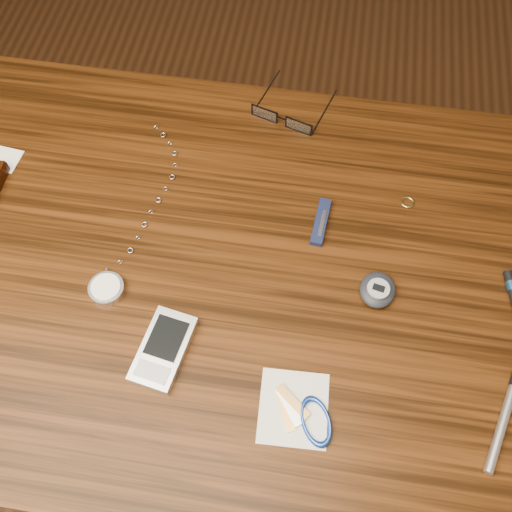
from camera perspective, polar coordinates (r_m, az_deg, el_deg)
The scene contains 10 objects.
ground at distance 1.52m, azimuth -2.79°, elevation -14.07°, with size 3.80×3.80×0.00m, color #472814.
desk at distance 0.90m, azimuth -4.55°, elevation -3.70°, with size 1.00×0.70×0.75m.
eyeglasses at distance 0.95m, azimuth 2.73°, elevation 13.67°, with size 0.14×0.14×0.02m.
gold_ring at distance 0.89m, azimuth 14.92°, elevation 5.19°, with size 0.02×0.02×0.00m, color tan.
pocket_watch at distance 0.81m, azimuth -14.44°, elevation -2.56°, with size 0.08×0.32×0.02m.
pda_phone at distance 0.76m, azimuth -9.25°, elevation -9.17°, with size 0.07×0.11×0.02m.
pedometer at distance 0.80m, azimuth 12.07°, elevation -3.32°, with size 0.06×0.06×0.02m.
notepad_keys at distance 0.73m, azimuth 4.93°, elevation -15.56°, with size 0.11×0.10×0.01m.
pocket_knife at distance 0.84m, azimuth 6.49°, elevation 3.40°, with size 0.02×0.08×0.01m.
silver_pen at distance 0.79m, azimuth 23.81°, elevation -13.76°, with size 0.06×0.14×0.01m.
Camera 1 is at (0.13, -0.36, 1.47)m, focal length 40.00 mm.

